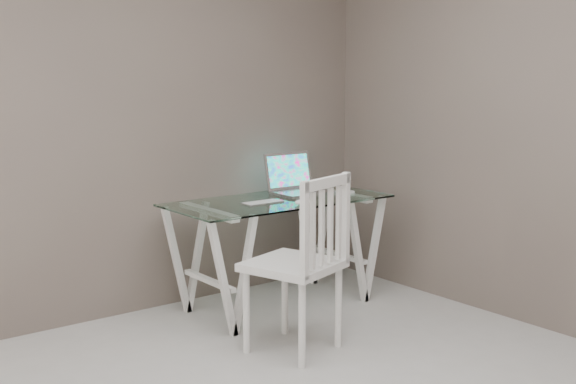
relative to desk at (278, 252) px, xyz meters
name	(u,v)px	position (x,y,z in m)	size (l,w,h in m)	color
room	(339,36)	(-1.01, -1.72, 1.33)	(4.50, 4.52, 2.71)	#A9A6A2
desk	(278,252)	(0.00, 0.00, 0.00)	(1.50, 0.70, 0.75)	silver
chair	(305,256)	(-0.38, -0.76, 0.18)	(0.59, 0.59, 1.03)	silver
laptop	(297,183)	(0.28, 0.16, 0.43)	(0.40, 0.33, 0.28)	silver
keyboard	(262,202)	(-0.17, -0.04, 0.37)	(0.27, 0.12, 0.01)	silver
mouse	(303,202)	(0.00, -0.26, 0.38)	(0.12, 0.07, 0.04)	white
phone_dock	(347,188)	(0.55, -0.08, 0.40)	(0.07, 0.07, 0.14)	white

